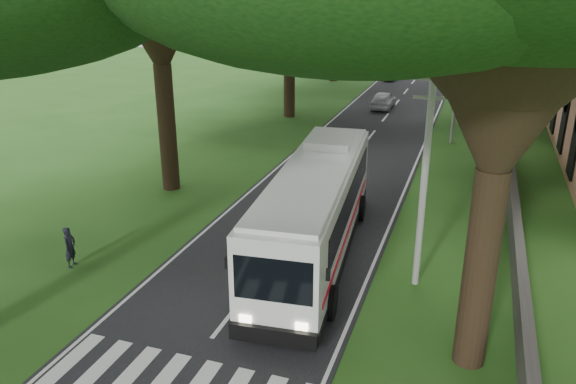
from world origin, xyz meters
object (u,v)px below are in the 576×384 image
object	(u,v)px
coach_bus	(316,208)
distant_car_a	(383,100)
pole_near	(425,175)
pole_far	(469,48)
pedestrian	(70,247)
pole_mid	(458,81)
distant_car_b	(391,74)
distant_car_c	(443,64)

from	to	relation	value
coach_bus	distant_car_a	size ratio (longest dim) A/B	3.03
pole_near	coach_bus	world-z (taller)	pole_near
pole_near	pole_far	xyz separation A→B (m)	(0.00, 40.00, 0.00)
pole_far	coach_bus	size ratio (longest dim) A/B	0.62
distant_car_a	pedestrian	world-z (taller)	pedestrian
pole_far	distant_car_a	distance (m)	12.85
pole_mid	pole_far	world-z (taller)	same
pole_mid	distant_car_a	xyz separation A→B (m)	(-6.30, 9.34, -3.42)
pole_far	pedestrian	distance (m)	44.91
pole_mid	distant_car_b	size ratio (longest dim) A/B	2.26
distant_car_b	pedestrian	xyz separation A→B (m)	(-4.63, -47.43, 0.19)
pole_far	coach_bus	world-z (taller)	pole_far
distant_car_a	pedestrian	distance (m)	32.91
pole_near	distant_car_c	bearing A→B (deg)	93.37
distant_car_b	coach_bus	bearing A→B (deg)	-84.44
distant_car_a	pole_far	bearing A→B (deg)	-120.03
pole_near	distant_car_b	size ratio (longest dim) A/B	2.26
pole_mid	distant_car_a	bearing A→B (deg)	124.00
pole_mid	distant_car_c	distance (m)	34.99
coach_bus	pole_mid	bearing A→B (deg)	72.60
pole_near	pole_mid	size ratio (longest dim) A/B	1.00
pole_far	distant_car_c	xyz separation A→B (m)	(-3.22, 14.66, -3.48)
pole_mid	pole_far	size ratio (longest dim) A/B	1.00
distant_car_a	distant_car_c	size ratio (longest dim) A/B	0.93
distant_car_c	pedestrian	size ratio (longest dim) A/B	2.84
pole_mid	pedestrian	world-z (taller)	pole_mid
distant_car_a	distant_car_c	distance (m)	25.51
pole_near	distant_car_b	bearing A→B (deg)	100.28
coach_bus	distant_car_c	xyz separation A→B (m)	(0.86, 53.69, -1.33)
pole_near	coach_bus	distance (m)	4.72
pole_mid	pole_near	bearing A→B (deg)	-90.00
pole_mid	distant_car_b	world-z (taller)	pole_mid
pole_near	distant_car_a	size ratio (longest dim) A/B	1.87
pole_far	pedestrian	bearing A→B (deg)	-106.48
distant_car_b	pedestrian	size ratio (longest dim) A/B	2.19
pole_near	distant_car_c	world-z (taller)	pole_near
distant_car_c	coach_bus	bearing A→B (deg)	106.93
coach_bus	pedestrian	bearing A→B (deg)	-160.86
distant_car_b	distant_car_c	distance (m)	11.27
distant_car_a	coach_bus	bearing A→B (deg)	95.01
pole_mid	pole_far	distance (m)	20.00
pole_mid	coach_bus	bearing A→B (deg)	-102.12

